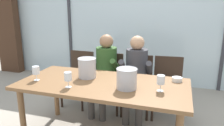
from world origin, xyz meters
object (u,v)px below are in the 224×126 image
person_charcoal_jacket (136,71)px  wine_glass_near_bucket (68,77)px  chair_center (138,80)px  wine_glass_by_left_taster (36,71)px  chair_left_of_center (109,77)px  ice_bucket_primary (87,68)px  chair_near_curtain (80,74)px  ice_bucket_secondary (127,78)px  wine_glass_center_pour (161,80)px  chair_right_of_center (168,82)px  dining_table (103,89)px  person_olive_shirt (105,69)px  tasting_bowl (177,79)px

person_charcoal_jacket → wine_glass_near_bucket: bearing=-124.1°
chair_center → wine_glass_near_bucket: 1.31m
person_charcoal_jacket → wine_glass_by_left_taster: person_charcoal_jacket is taller
chair_left_of_center → ice_bucket_primary: size_ratio=3.56×
chair_near_curtain → wine_glass_near_bucket: 1.27m
ice_bucket_secondary → wine_glass_center_pour: ice_bucket_secondary is taller
chair_right_of_center → wine_glass_center_pour: (-0.03, -0.97, 0.35)m
dining_table → person_charcoal_jacket: bearing=71.9°
chair_center → person_olive_shirt: size_ratio=0.73×
person_charcoal_jacket → wine_glass_near_bucket: size_ratio=6.91×
dining_table → ice_bucket_secondary: ice_bucket_secondary is taller
chair_left_of_center → person_olive_shirt: bearing=-106.6°
tasting_bowl → wine_glass_by_left_taster: (-1.62, -0.48, 0.09)m
chair_near_curtain → person_charcoal_jacket: 1.01m
dining_table → chair_left_of_center: size_ratio=2.23×
person_olive_shirt → tasting_bowl: bearing=-19.7°
tasting_bowl → wine_glass_by_left_taster: wine_glass_by_left_taster is taller
ice_bucket_secondary → wine_glass_center_pour: (0.36, 0.03, 0.01)m
ice_bucket_primary → person_olive_shirt: bearing=89.0°
chair_near_curtain → ice_bucket_primary: size_ratio=3.56×
chair_left_of_center → chair_right_of_center: 0.91m
person_olive_shirt → person_charcoal_jacket: size_ratio=1.00×
person_charcoal_jacket → wine_glass_center_pour: (0.42, -0.80, 0.18)m
wine_glass_center_pour → chair_left_of_center: bearing=133.7°
wine_glass_near_bucket → wine_glass_center_pour: size_ratio=1.00×
person_charcoal_jacket → wine_glass_center_pour: person_charcoal_jacket is taller
wine_glass_by_left_taster → chair_right_of_center: bearing=36.0°
ice_bucket_primary → tasting_bowl: ice_bucket_primary is taller
chair_right_of_center → ice_bucket_secondary: 1.13m
wine_glass_by_left_taster → wine_glass_near_bucket: (0.48, -0.09, 0.00)m
chair_center → person_olive_shirt: (-0.49, -0.14, 0.17)m
dining_table → tasting_bowl: 0.89m
wine_glass_center_pour → wine_glass_by_left_taster: bearing=-175.8°
chair_right_of_center → ice_bucket_secondary: bearing=-114.3°
chair_near_curtain → chair_center: (0.99, -0.01, 0.00)m
dining_table → tasting_bowl: bearing=20.6°
chair_near_curtain → wine_glass_near_bucket: bearing=-65.8°
dining_table → chair_near_curtain: size_ratio=2.23×
ice_bucket_primary → wine_glass_near_bucket: size_ratio=1.43×
chair_center → tasting_bowl: bearing=-46.7°
ice_bucket_primary → wine_glass_by_left_taster: (-0.54, -0.29, -0.01)m
dining_table → chair_left_of_center: chair_left_of_center is taller
chair_near_curtain → ice_bucket_secondary: ice_bucket_secondary is taller
chair_right_of_center → wine_glass_center_pour: 1.03m
ice_bucket_secondary → wine_glass_center_pour: bearing=5.4°
chair_center → dining_table: bearing=-107.9°
wine_glass_center_pour → chair_right_of_center: bearing=88.4°
chair_right_of_center → person_charcoal_jacket: bearing=-162.9°
person_olive_shirt → tasting_bowl: (1.07, -0.43, 0.08)m
tasting_bowl → wine_glass_near_bucket: (-1.14, -0.57, 0.09)m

